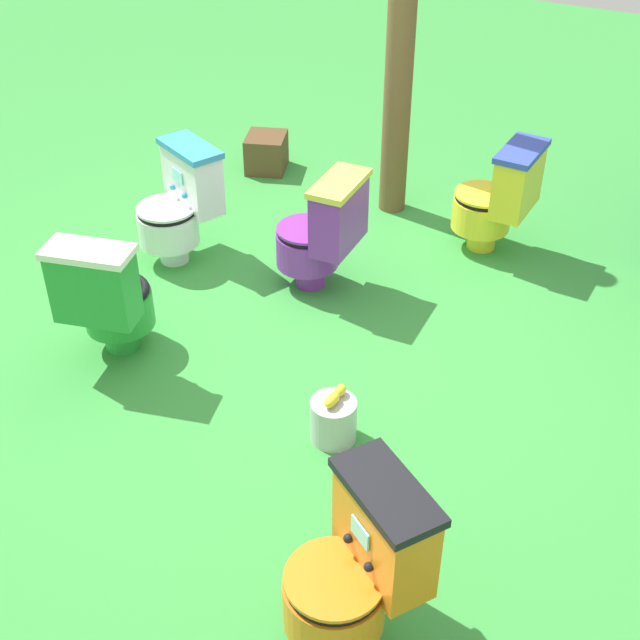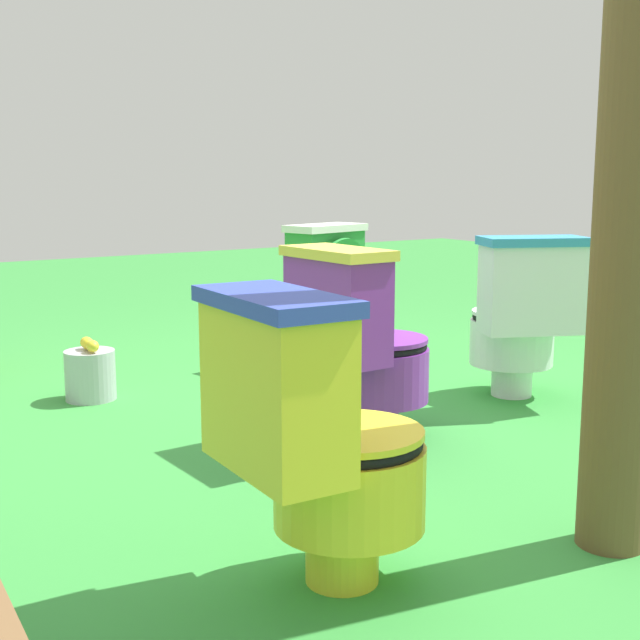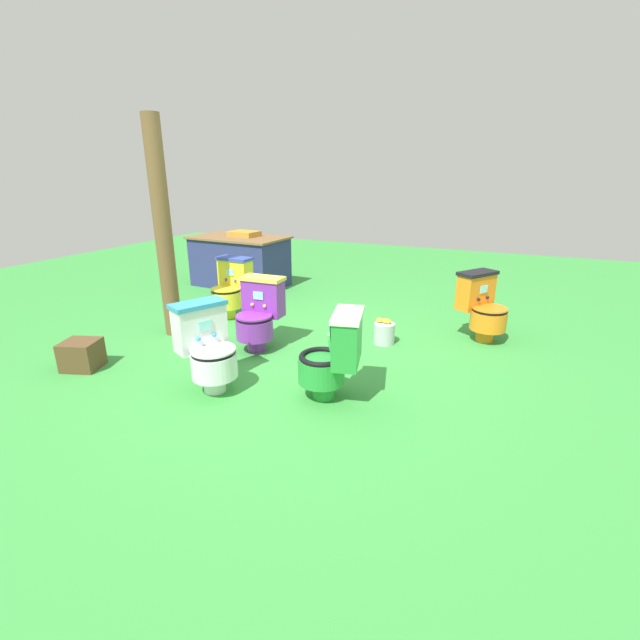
% 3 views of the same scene
% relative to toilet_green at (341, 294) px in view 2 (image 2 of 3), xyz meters
% --- Properties ---
extents(ground, '(14.00, 14.00, 0.00)m').
position_rel_toilet_green_xyz_m(ground, '(-0.61, 0.66, -0.37)').
color(ground, green).
extents(toilet_green, '(0.57, 0.51, 0.73)m').
position_rel_toilet_green_xyz_m(toilet_green, '(0.00, 0.00, 0.00)').
color(toilet_green, green).
rests_on(toilet_green, ground).
extents(toilet_white, '(0.61, 0.57, 0.73)m').
position_rel_toilet_green_xyz_m(toilet_white, '(-1.00, -0.26, -0.00)').
color(toilet_white, white).
rests_on(toilet_white, ground).
extents(toilet_purple, '(0.44, 0.51, 0.73)m').
position_rel_toilet_green_xyz_m(toilet_purple, '(-1.09, 0.67, -0.00)').
color(toilet_purple, purple).
rests_on(toilet_purple, ground).
extents(toilet_yellow, '(0.44, 0.51, 0.73)m').
position_rel_toilet_green_xyz_m(toilet_yellow, '(-1.97, 1.44, -0.00)').
color(toilet_yellow, yellow).
rests_on(toilet_yellow, ground).
extents(wooden_post, '(0.18, 0.18, 2.27)m').
position_rel_toilet_green_xyz_m(wooden_post, '(-2.20, 0.64, 0.76)').
color(wooden_post, brown).
rests_on(wooden_post, ground).
extents(lemon_bucket, '(0.22, 0.22, 0.28)m').
position_rel_toilet_green_xyz_m(lemon_bucket, '(0.03, 1.32, -0.26)').
color(lemon_bucket, '#B7B7BF').
rests_on(lemon_bucket, ground).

